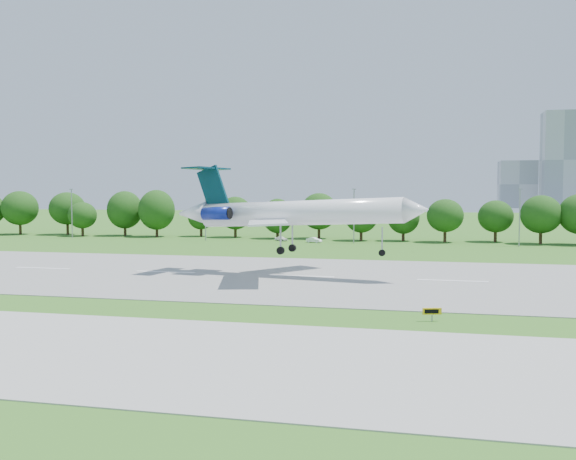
% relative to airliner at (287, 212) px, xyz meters
% --- Properties ---
extents(ground, '(600.00, 600.00, 0.00)m').
position_rel_airliner_xyz_m(ground, '(22.09, -25.30, -8.81)').
color(ground, '#326A1B').
rests_on(ground, ground).
extents(runway, '(400.00, 45.00, 0.08)m').
position_rel_airliner_xyz_m(runway, '(22.09, -0.30, -8.77)').
color(runway, gray).
rests_on(runway, ground).
extents(taxiway, '(400.00, 23.00, 0.08)m').
position_rel_airliner_xyz_m(taxiway, '(22.09, -43.30, -8.77)').
color(taxiway, '#ADADA8').
rests_on(taxiway, ground).
extents(tree_line, '(288.40, 8.40, 10.40)m').
position_rel_airliner_xyz_m(tree_line, '(22.09, 66.70, -2.62)').
color(tree_line, '#382314').
rests_on(tree_line, ground).
extents(light_poles, '(175.90, 0.25, 12.19)m').
position_rel_airliner_xyz_m(light_poles, '(19.59, 56.70, -2.47)').
color(light_poles, gray).
rests_on(light_poles, ground).
extents(airliner, '(36.61, 26.38, 12.29)m').
position_rel_airliner_xyz_m(airliner, '(0.00, 0.00, 0.00)').
color(airliner, white).
rests_on(airliner, ground).
extents(taxi_sign_left, '(1.71, 0.67, 1.21)m').
position_rel_airliner_xyz_m(taxi_sign_left, '(19.67, -27.02, -7.91)').
color(taxi_sign_left, gray).
rests_on(taxi_sign_left, ground).
extents(service_vehicle_a, '(3.81, 2.46, 1.19)m').
position_rel_airliner_xyz_m(service_vehicle_a, '(-6.95, 56.85, -8.21)').
color(service_vehicle_a, white).
rests_on(service_vehicle_a, ground).
extents(service_vehicle_b, '(3.51, 2.77, 1.12)m').
position_rel_airliner_xyz_m(service_vehicle_b, '(-15.30, 59.65, -8.25)').
color(service_vehicle_b, white).
rests_on(service_vehicle_b, ground).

